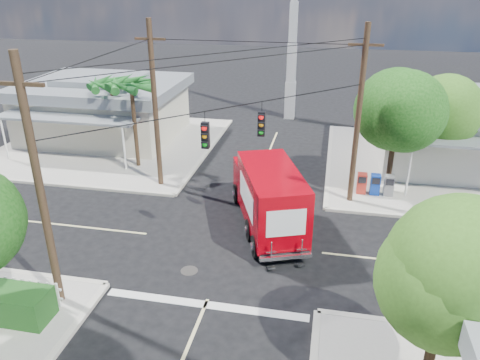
# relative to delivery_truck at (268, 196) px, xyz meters

# --- Properties ---
(ground) EXTENTS (120.00, 120.00, 0.00)m
(ground) POSITION_rel_delivery_truck_xyz_m (-1.36, -1.83, -1.60)
(ground) COLOR black
(ground) RESTS_ON ground
(sidewalk_ne) EXTENTS (14.12, 14.12, 0.14)m
(sidewalk_ne) POSITION_rel_delivery_truck_xyz_m (9.52, 9.05, -1.53)
(sidewalk_ne) COLOR #A6A196
(sidewalk_ne) RESTS_ON ground
(sidewalk_nw) EXTENTS (14.12, 14.12, 0.14)m
(sidewalk_nw) POSITION_rel_delivery_truck_xyz_m (-12.24, 9.05, -1.53)
(sidewalk_nw) COLOR #A6A196
(sidewalk_nw) RESTS_ON ground
(road_markings) EXTENTS (32.00, 32.00, 0.01)m
(road_markings) POSITION_rel_delivery_truck_xyz_m (-1.36, -3.30, -1.59)
(road_markings) COLOR beige
(road_markings) RESTS_ON ground
(building_ne) EXTENTS (11.80, 10.20, 4.50)m
(building_ne) POSITION_rel_delivery_truck_xyz_m (11.14, 10.14, 0.72)
(building_ne) COLOR silver
(building_ne) RESTS_ON sidewalk_ne
(building_nw) EXTENTS (10.80, 10.20, 4.30)m
(building_nw) POSITION_rel_delivery_truck_xyz_m (-13.36, 10.64, 0.62)
(building_nw) COLOR beige
(building_nw) RESTS_ON sidewalk_nw
(radio_tower) EXTENTS (0.80, 0.80, 17.00)m
(radio_tower) POSITION_rel_delivery_truck_xyz_m (-0.86, 18.17, 4.05)
(radio_tower) COLOR silver
(radio_tower) RESTS_ON ground
(tree_ne_front) EXTENTS (4.21, 4.14, 6.66)m
(tree_ne_front) POSITION_rel_delivery_truck_xyz_m (5.85, 4.93, 3.17)
(tree_ne_front) COLOR #422D1C
(tree_ne_front) RESTS_ON sidewalk_ne
(tree_ne_back) EXTENTS (3.77, 3.66, 5.82)m
(tree_ne_back) POSITION_rel_delivery_truck_xyz_m (8.45, 7.13, 2.59)
(tree_ne_back) COLOR #422D1C
(tree_ne_back) RESTS_ON sidewalk_ne
(tree_se) EXTENTS (3.67, 3.54, 5.62)m
(tree_se) POSITION_rel_delivery_truck_xyz_m (5.65, -9.07, 2.45)
(tree_se) COLOR #422D1C
(tree_se) RESTS_ON sidewalk_se
(palm_nw_front) EXTENTS (3.01, 3.08, 5.59)m
(palm_nw_front) POSITION_rel_delivery_truck_xyz_m (-8.86, 5.67, 3.45)
(palm_nw_front) COLOR #422D1C
(palm_nw_front) RESTS_ON sidewalk_nw
(palm_nw_back) EXTENTS (3.01, 3.08, 5.19)m
(palm_nw_back) POSITION_rel_delivery_truck_xyz_m (-10.86, 7.17, 3.08)
(palm_nw_back) COLOR #422D1C
(palm_nw_back) RESTS_ON sidewalk_nw
(utility_poles) EXTENTS (12.00, 10.68, 9.00)m
(utility_poles) POSITION_rel_delivery_truck_xyz_m (-2.94, -0.22, 3.08)
(utility_poles) COLOR #473321
(utility_poles) RESTS_ON ground
(vending_boxes) EXTENTS (1.90, 0.50, 1.10)m
(vending_boxes) POSITION_rel_delivery_truck_xyz_m (5.14, 4.37, -0.91)
(vending_boxes) COLOR red
(vending_boxes) RESTS_ON sidewalk_ne
(delivery_truck) EXTENTS (4.55, 7.53, 3.14)m
(delivery_truck) POSITION_rel_delivery_truck_xyz_m (0.00, 0.00, 0.00)
(delivery_truck) COLOR black
(delivery_truck) RESTS_ON ground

